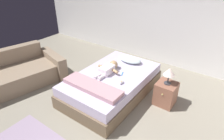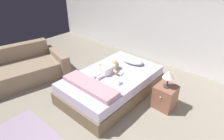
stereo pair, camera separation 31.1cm
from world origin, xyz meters
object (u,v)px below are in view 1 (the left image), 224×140
object	(u,v)px
baby	(108,69)
toy_block	(101,67)
couch	(10,76)
lamp	(169,72)
toothbrush	(122,73)
baby_bottle	(121,82)
bed	(112,84)
nightstand	(166,94)
pillow	(130,59)

from	to	relation	value
baby	toy_block	xyz separation A→B (m)	(-0.21, 0.03, -0.04)
couch	lamp	size ratio (longest dim) A/B	7.23
lamp	toy_block	distance (m)	1.38
toothbrush	baby_bottle	distance (m)	0.35
baby	couch	size ratio (longest dim) A/B	0.28
toothbrush	bed	bearing A→B (deg)	-138.27
lamp	baby_bottle	xyz separation A→B (m)	(-0.68, -0.50, -0.21)
couch	nightstand	distance (m)	3.28
lamp	pillow	bearing A→B (deg)	161.40
toy_block	nightstand	bearing A→B (deg)	10.78
toothbrush	couch	world-z (taller)	couch
baby	toothbrush	world-z (taller)	baby
nightstand	toy_block	world-z (taller)	toy_block
baby	lamp	distance (m)	1.18
nightstand	baby	bearing A→B (deg)	-165.84
couch	lamp	xyz separation A→B (m)	(2.97, 1.40, 0.44)
pillow	lamp	xyz separation A→B (m)	(1.01, -0.34, 0.17)
pillow	couch	world-z (taller)	couch
toothbrush	couch	size ratio (longest dim) A/B	0.06
toy_block	baby	bearing A→B (deg)	-8.35
bed	baby	xyz separation A→B (m)	(-0.12, 0.04, 0.31)
bed	couch	distance (m)	2.23
toothbrush	nightstand	size ratio (longest dim) A/B	0.31
couch	toy_block	size ratio (longest dim) A/B	30.55
toy_block	bed	bearing A→B (deg)	-12.77
nightstand	lamp	world-z (taller)	lamp
lamp	toy_block	xyz separation A→B (m)	(-1.34, -0.26, -0.20)
lamp	baby_bottle	size ratio (longest dim) A/B	3.16
lamp	baby	bearing A→B (deg)	-165.83
lamp	baby_bottle	distance (m)	0.87
bed	couch	size ratio (longest dim) A/B	0.89
baby	lamp	xyz separation A→B (m)	(1.13, 0.29, 0.16)
bed	toy_block	size ratio (longest dim) A/B	27.21
toothbrush	baby_bottle	bearing A→B (deg)	-60.11
pillow	toy_block	size ratio (longest dim) A/B	6.86
toothbrush	toy_block	size ratio (longest dim) A/B	1.86
bed	baby_bottle	world-z (taller)	baby_bottle
pillow	lamp	distance (m)	1.08
pillow	nightstand	xyz separation A→B (m)	(1.01, -0.34, -0.29)
toothbrush	toy_block	world-z (taller)	toy_block
baby	baby_bottle	world-z (taller)	baby
toy_block	pillow	bearing A→B (deg)	61.03
pillow	couch	xyz separation A→B (m)	(-1.96, -1.74, -0.26)
pillow	bed	bearing A→B (deg)	-90.32
couch	baby	bearing A→B (deg)	31.23
lamp	toy_block	size ratio (longest dim) A/B	4.23
toy_block	couch	bearing A→B (deg)	-144.91
toothbrush	lamp	world-z (taller)	lamp
couch	toothbrush	bearing A→B (deg)	29.80
baby_bottle	lamp	bearing A→B (deg)	36.02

